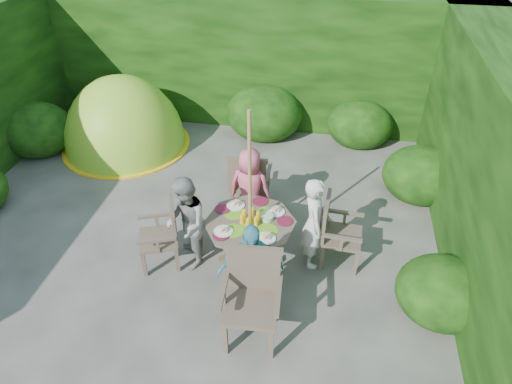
% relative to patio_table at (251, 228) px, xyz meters
% --- Properties ---
extents(ground, '(60.00, 60.00, 0.00)m').
position_rel_patio_table_xyz_m(ground, '(-1.02, 0.18, -0.57)').
color(ground, '#44423D').
rests_on(ground, ground).
extents(hedge_enclosure, '(9.00, 9.00, 2.50)m').
position_rel_patio_table_xyz_m(hedge_enclosure, '(-1.02, 1.52, 0.68)').
color(hedge_enclosure, black).
rests_on(hedge_enclosure, ground).
extents(patio_table, '(1.37, 1.37, 0.81)m').
position_rel_patio_table_xyz_m(patio_table, '(0.00, 0.00, 0.00)').
color(patio_table, '#463B2D').
rests_on(patio_table, ground).
extents(parasol_pole, '(0.05, 0.05, 2.20)m').
position_rel_patio_table_xyz_m(parasol_pole, '(-0.00, -0.00, 0.53)').
color(parasol_pole, olive).
rests_on(parasol_pole, ground).
extents(garden_chair_right, '(0.52, 0.58, 0.92)m').
position_rel_patio_table_xyz_m(garden_chair_right, '(1.07, 0.23, -0.08)').
color(garden_chair_right, '#463B2D').
rests_on(garden_chair_right, ground).
extents(garden_chair_left, '(0.64, 0.67, 0.89)m').
position_rel_patio_table_xyz_m(garden_chair_left, '(-1.09, -0.20, -0.09)').
color(garden_chair_left, '#463B2D').
rests_on(garden_chair_left, ground).
extents(garden_chair_back, '(0.61, 0.55, 0.99)m').
position_rel_patio_table_xyz_m(garden_chair_back, '(-0.23, 1.07, -0.04)').
color(garden_chair_back, '#463B2D').
rests_on(garden_chair_back, ground).
extents(garden_chair_front, '(0.67, 0.61, 1.05)m').
position_rel_patio_table_xyz_m(garden_chair_front, '(0.22, -1.07, -0.01)').
color(garden_chair_front, '#463B2D').
rests_on(garden_chair_front, ground).
extents(child_right, '(0.39, 0.52, 1.30)m').
position_rel_patio_table_xyz_m(child_right, '(0.78, 0.15, 0.08)').
color(child_right, silver).
rests_on(child_right, ground).
extents(child_left, '(0.70, 0.77, 1.31)m').
position_rel_patio_table_xyz_m(child_left, '(-0.79, -0.16, 0.08)').
color(child_left, gray).
rests_on(child_left, ground).
extents(child_back, '(0.65, 0.47, 1.23)m').
position_rel_patio_table_xyz_m(child_back, '(-0.16, 0.78, 0.05)').
color(child_back, '#D35770').
rests_on(child_back, ground).
extents(child_front, '(0.81, 0.55, 1.28)m').
position_rel_patio_table_xyz_m(child_front, '(0.15, -0.79, 0.07)').
color(child_front, '#4DA1B3').
rests_on(child_front, ground).
extents(dome_tent, '(2.62, 2.62, 2.66)m').
position_rel_patio_table_xyz_m(dome_tent, '(-2.87, 2.57, -0.57)').
color(dome_tent, '#85DA29').
rests_on(dome_tent, ground).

